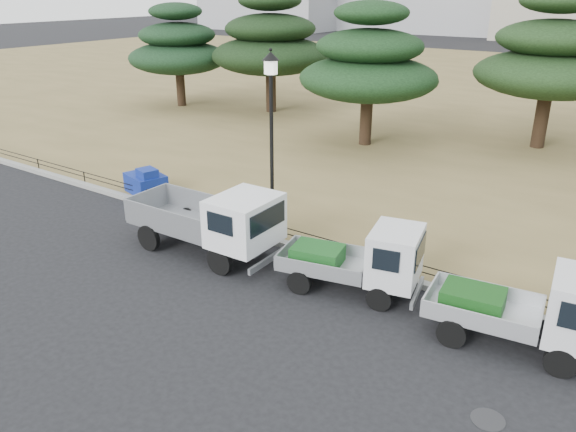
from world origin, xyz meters
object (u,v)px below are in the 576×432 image
Objects in this scene: truck_kei_front at (360,259)px; street_lamp at (271,116)px; truck_kei_rear at (531,309)px; truck_large at (211,218)px; tarp_pile at (146,182)px.

truck_kei_front is 4.86m from street_lamp.
truck_kei_rear is at bearing -10.97° from street_lamp.
truck_kei_rear is at bearing 1.59° from truck_large.
street_lamp is 3.13× the size of tarp_pile.
street_lamp reaches higher than tarp_pile.
truck_large is 2.67× the size of tarp_pile.
truck_large reaches higher than tarp_pile.
street_lamp is (-3.68, 1.38, 2.85)m from truck_kei_front.
truck_kei_front is at bearing 171.87° from truck_kei_rear.
truck_kei_rear is 8.31m from street_lamp.
truck_kei_rear is 13.71m from tarp_pile.
street_lamp is (-7.67, 1.49, 2.82)m from truck_kei_rear.
tarp_pile is (-5.13, 2.20, -0.56)m from truck_large.
tarp_pile is (-9.59, 1.74, -0.36)m from truck_kei_front.
street_lamp reaches higher than truck_large.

